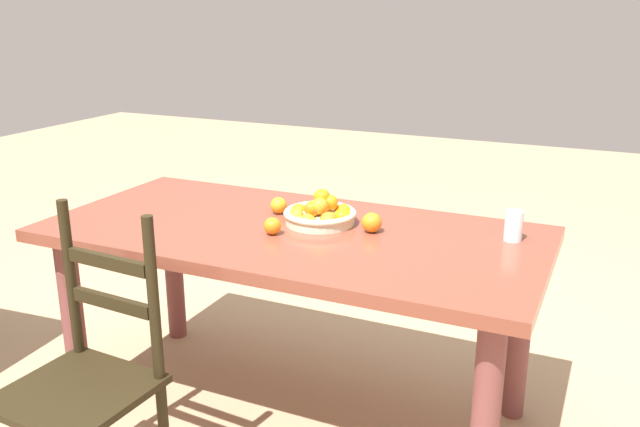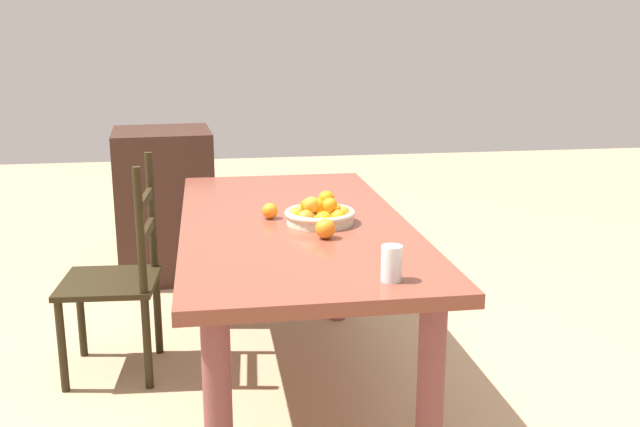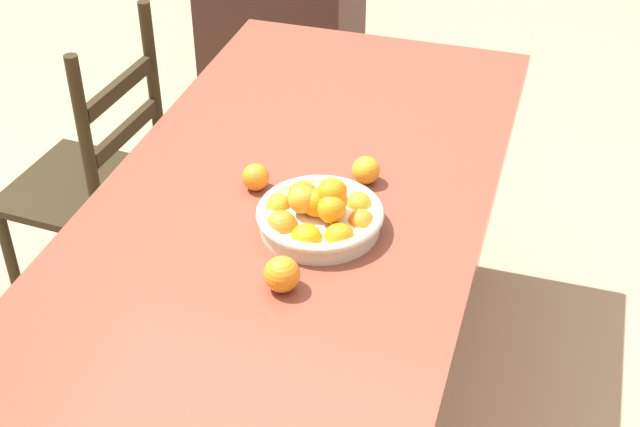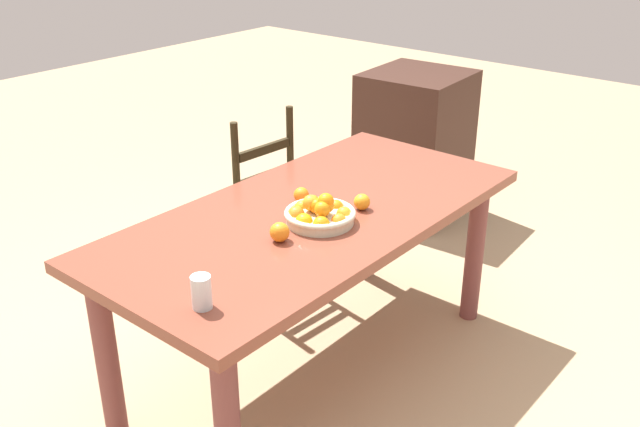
{
  "view_description": "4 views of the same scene",
  "coord_description": "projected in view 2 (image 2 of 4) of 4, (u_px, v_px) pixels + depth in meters",
  "views": [
    {
      "loc": [
        -1.1,
        2.14,
        1.58
      ],
      "look_at": [
        -0.07,
        -0.1,
        0.82
      ],
      "focal_mm": 37.87,
      "sensor_mm": 36.0,
      "label": 1
    },
    {
      "loc": [
        -2.83,
        0.34,
        1.52
      ],
      "look_at": [
        -0.07,
        -0.1,
        0.82
      ],
      "focal_mm": 40.98,
      "sensor_mm": 36.0,
      "label": 2
    },
    {
      "loc": [
        -1.58,
        -0.56,
        1.97
      ],
      "look_at": [
        -0.07,
        -0.1,
        0.82
      ],
      "focal_mm": 50.35,
      "sensor_mm": 36.0,
      "label": 3
    },
    {
      "loc": [
        -2.0,
        -1.71,
        1.99
      ],
      "look_at": [
        -0.07,
        -0.1,
        0.82
      ],
      "focal_mm": 40.01,
      "sensor_mm": 36.0,
      "label": 4
    }
  ],
  "objects": [
    {
      "name": "orange_loose_0",
      "position": [
        270.0,
        211.0,
        2.95
      ],
      "size": [
        0.06,
        0.06,
        0.06
      ],
      "primitive_type": "sphere",
      "color": "orange",
      "rests_on": "dining_table"
    },
    {
      "name": "ground_plane",
      "position": [
        295.0,
        395.0,
        3.13
      ],
      "size": [
        12.0,
        12.0,
        0.0
      ],
      "primitive_type": "plane",
      "color": "tan"
    },
    {
      "name": "cabinet",
      "position": [
        165.0,
        204.0,
        4.58
      ],
      "size": [
        0.63,
        0.62,
        0.93
      ],
      "primitive_type": "cube",
      "rotation": [
        0.0,
        0.0,
        0.07
      ],
      "color": "#382019",
      "rests_on": "ground"
    },
    {
      "name": "dining_table",
      "position": [
        294.0,
        246.0,
        2.97
      ],
      "size": [
        1.87,
        0.9,
        0.78
      ],
      "color": "brown",
      "rests_on": "ground"
    },
    {
      "name": "orange_loose_2",
      "position": [
        325.0,
        229.0,
        2.67
      ],
      "size": [
        0.07,
        0.07,
        0.07
      ],
      "primitive_type": "sphere",
      "color": "orange",
      "rests_on": "dining_table"
    },
    {
      "name": "chair_near_window",
      "position": [
        119.0,
        279.0,
        3.25
      ],
      "size": [
        0.44,
        0.44,
        0.98
      ],
      "rotation": [
        0.0,
        0.0,
        3.08
      ],
      "color": "black",
      "rests_on": "ground"
    },
    {
      "name": "orange_loose_1",
      "position": [
        324.0,
        203.0,
        3.08
      ],
      "size": [
        0.07,
        0.07,
        0.07
      ],
      "primitive_type": "sphere",
      "color": "orange",
      "rests_on": "dining_table"
    },
    {
      "name": "drinking_glass",
      "position": [
        392.0,
        263.0,
        2.21
      ],
      "size": [
        0.06,
        0.06,
        0.11
      ],
      "primitive_type": "cylinder",
      "color": "silver",
      "rests_on": "dining_table"
    },
    {
      "name": "fruit_bowl",
      "position": [
        320.0,
        214.0,
        2.87
      ],
      "size": [
        0.28,
        0.28,
        0.13
      ],
      "color": "beige",
      "rests_on": "dining_table"
    }
  ]
}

